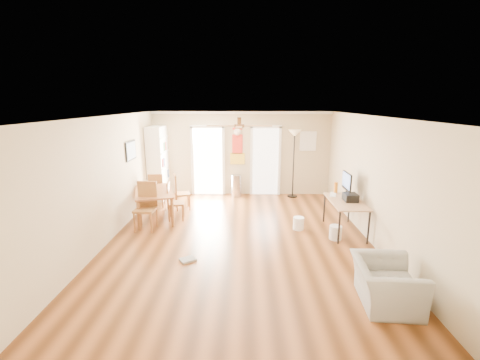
{
  "coord_description": "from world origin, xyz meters",
  "views": [
    {
      "loc": [
        0.11,
        -6.57,
        2.87
      ],
      "look_at": [
        0.0,
        0.6,
        1.15
      ],
      "focal_mm": 24.36,
      "sensor_mm": 36.0,
      "label": 1
    }
  ],
  "objects_px": {
    "bookshelf": "(158,163)",
    "dining_chair_right_b": "(176,201)",
    "dining_chair_right_a": "(182,192)",
    "computer_desk": "(345,216)",
    "armchair": "(386,284)",
    "dining_chair_near": "(145,207)",
    "torchiere_lamp": "(293,164)",
    "wastebasket_b": "(335,232)",
    "dining_table": "(155,205)",
    "dining_chair_far": "(157,190)",
    "trash_can": "(236,186)",
    "printer": "(350,197)",
    "wastebasket_a": "(298,223)"
  },
  "relations": [
    {
      "from": "bookshelf",
      "to": "dining_chair_right_b",
      "type": "xyz_separation_m",
      "value": [
        0.91,
        -1.9,
        -0.62
      ]
    },
    {
      "from": "dining_chair_right_a",
      "to": "computer_desk",
      "type": "height_order",
      "value": "dining_chair_right_a"
    },
    {
      "from": "dining_chair_right_b",
      "to": "armchair",
      "type": "distance_m",
      "value": 5.11
    },
    {
      "from": "dining_chair_near",
      "to": "torchiere_lamp",
      "type": "relative_size",
      "value": 0.53
    },
    {
      "from": "torchiere_lamp",
      "to": "computer_desk",
      "type": "height_order",
      "value": "torchiere_lamp"
    },
    {
      "from": "torchiere_lamp",
      "to": "wastebasket_b",
      "type": "distance_m",
      "value": 3.38
    },
    {
      "from": "dining_table",
      "to": "dining_chair_far",
      "type": "xyz_separation_m",
      "value": [
        -0.19,
        1.0,
        0.11
      ]
    },
    {
      "from": "dining_chair_right_a",
      "to": "dining_table",
      "type": "bearing_deg",
      "value": 128.44
    },
    {
      "from": "dining_chair_right_b",
      "to": "computer_desk",
      "type": "height_order",
      "value": "dining_chair_right_b"
    },
    {
      "from": "dining_chair_right_a",
      "to": "dining_chair_far",
      "type": "relative_size",
      "value": 1.01
    },
    {
      "from": "bookshelf",
      "to": "dining_chair_far",
      "type": "bearing_deg",
      "value": -71.39
    },
    {
      "from": "dining_chair_far",
      "to": "trash_can",
      "type": "distance_m",
      "value": 2.43
    },
    {
      "from": "dining_chair_right_a",
      "to": "printer",
      "type": "height_order",
      "value": "dining_chair_right_a"
    },
    {
      "from": "dining_chair_near",
      "to": "dining_chair_right_b",
      "type": "bearing_deg",
      "value": 55.04
    },
    {
      "from": "computer_desk",
      "to": "printer",
      "type": "xyz_separation_m",
      "value": [
        0.09,
        -0.01,
        0.45
      ]
    },
    {
      "from": "bookshelf",
      "to": "dining_chair_right_a",
      "type": "bearing_deg",
      "value": -41.98
    },
    {
      "from": "torchiere_lamp",
      "to": "dining_chair_near",
      "type": "bearing_deg",
      "value": -143.75
    },
    {
      "from": "torchiere_lamp",
      "to": "armchair",
      "type": "relative_size",
      "value": 2.11
    },
    {
      "from": "bookshelf",
      "to": "wastebasket_b",
      "type": "height_order",
      "value": "bookshelf"
    },
    {
      "from": "printer",
      "to": "wastebasket_a",
      "type": "xyz_separation_m",
      "value": [
        -1.1,
        0.14,
        -0.67
      ]
    },
    {
      "from": "bookshelf",
      "to": "dining_chair_near",
      "type": "bearing_deg",
      "value": -74.52
    },
    {
      "from": "bookshelf",
      "to": "armchair",
      "type": "distance_m",
      "value": 7.15
    },
    {
      "from": "dining_table",
      "to": "dining_chair_near",
      "type": "xyz_separation_m",
      "value": [
        -0.01,
        -0.72,
        0.18
      ]
    },
    {
      "from": "wastebasket_a",
      "to": "printer",
      "type": "bearing_deg",
      "value": -7.49
    },
    {
      "from": "trash_can",
      "to": "wastebasket_a",
      "type": "relative_size",
      "value": 2.36
    },
    {
      "from": "dining_chair_right_b",
      "to": "printer",
      "type": "xyz_separation_m",
      "value": [
        4.05,
        -0.77,
        0.34
      ]
    },
    {
      "from": "dining_chair_right_a",
      "to": "dining_chair_right_b",
      "type": "relative_size",
      "value": 1.02
    },
    {
      "from": "dining_chair_right_b",
      "to": "wastebasket_b",
      "type": "xyz_separation_m",
      "value": [
        3.66,
        -1.17,
        -0.32
      ]
    },
    {
      "from": "torchiere_lamp",
      "to": "wastebasket_b",
      "type": "bearing_deg",
      "value": -81.75
    },
    {
      "from": "torchiere_lamp",
      "to": "wastebasket_a",
      "type": "distance_m",
      "value": 2.83
    },
    {
      "from": "wastebasket_b",
      "to": "dining_chair_right_b",
      "type": "bearing_deg",
      "value": 162.21
    },
    {
      "from": "dining_chair_near",
      "to": "wastebasket_a",
      "type": "bearing_deg",
      "value": 4.95
    },
    {
      "from": "dining_table",
      "to": "dining_chair_right_a",
      "type": "relative_size",
      "value": 1.51
    },
    {
      "from": "torchiere_lamp",
      "to": "computer_desk",
      "type": "distance_m",
      "value": 2.99
    },
    {
      "from": "dining_table",
      "to": "bookshelf",
      "type": "bearing_deg",
      "value": 100.91
    },
    {
      "from": "computer_desk",
      "to": "armchair",
      "type": "distance_m",
      "value": 2.72
    },
    {
      "from": "printer",
      "to": "armchair",
      "type": "distance_m",
      "value": 2.76
    },
    {
      "from": "dining_chair_near",
      "to": "torchiere_lamp",
      "type": "distance_m",
      "value": 4.68
    },
    {
      "from": "bookshelf",
      "to": "torchiere_lamp",
      "type": "xyz_separation_m",
      "value": [
        4.1,
        0.15,
        -0.05
      ]
    },
    {
      "from": "trash_can",
      "to": "wastebasket_b",
      "type": "bearing_deg",
      "value": -55.61
    },
    {
      "from": "torchiere_lamp",
      "to": "wastebasket_b",
      "type": "relative_size",
      "value": 6.87
    },
    {
      "from": "dining_chair_right_b",
      "to": "wastebasket_b",
      "type": "bearing_deg",
      "value": -114.74
    },
    {
      "from": "wastebasket_b",
      "to": "armchair",
      "type": "xyz_separation_m",
      "value": [
        0.09,
        -2.3,
        0.17
      ]
    },
    {
      "from": "dining_table",
      "to": "dining_chair_right_b",
      "type": "xyz_separation_m",
      "value": [
        0.55,
        -0.02,
        0.11
      ]
    },
    {
      "from": "computer_desk",
      "to": "dining_table",
      "type": "bearing_deg",
      "value": 170.13
    },
    {
      "from": "dining_chair_near",
      "to": "computer_desk",
      "type": "height_order",
      "value": "dining_chair_near"
    },
    {
      "from": "bookshelf",
      "to": "trash_can",
      "type": "relative_size",
      "value": 3.19
    },
    {
      "from": "printer",
      "to": "dining_table",
      "type": "bearing_deg",
      "value": 169.46
    },
    {
      "from": "trash_can",
      "to": "bookshelf",
      "type": "bearing_deg",
      "value": -176.03
    },
    {
      "from": "computer_desk",
      "to": "dining_chair_right_b",
      "type": "bearing_deg",
      "value": 169.11
    }
  ]
}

